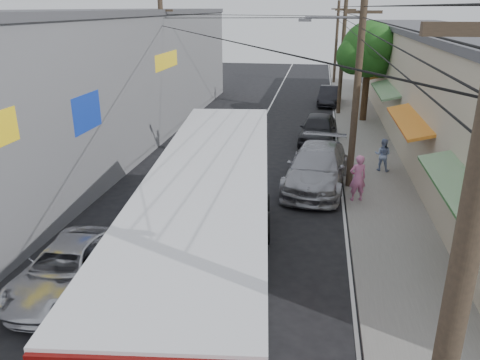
# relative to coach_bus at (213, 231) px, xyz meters

# --- Properties ---
(sidewalk) EXTENTS (3.00, 80.00, 0.12)m
(sidewalk) POSITION_rel_coach_bus_xyz_m (5.31, 15.89, -1.91)
(sidewalk) COLOR slate
(sidewalk) RESTS_ON ground
(building_right) EXTENTS (7.09, 40.00, 6.25)m
(building_right) POSITION_rel_coach_bus_xyz_m (9.80, 17.89, 1.18)
(building_right) COLOR #B9AE93
(building_right) RESTS_ON ground
(building_left) EXTENTS (7.20, 36.00, 7.25)m
(building_left) POSITION_rel_coach_bus_xyz_m (-9.69, 13.89, 1.68)
(building_left) COLOR slate
(building_left) RESTS_ON ground
(utility_poles) EXTENTS (11.80, 45.28, 8.00)m
(utility_poles) POSITION_rel_coach_bus_xyz_m (1.94, 16.22, 2.15)
(utility_poles) COLOR #473828
(utility_poles) RESTS_ON ground
(street_tree) EXTENTS (4.40, 4.00, 6.60)m
(street_tree) POSITION_rel_coach_bus_xyz_m (5.68, 21.91, 2.70)
(street_tree) COLOR #3F2B19
(street_tree) RESTS_ON ground
(coach_bus) EXTENTS (4.22, 13.45, 3.81)m
(coach_bus) POSITION_rel_coach_bus_xyz_m (0.00, 0.00, 0.00)
(coach_bus) COLOR silver
(coach_bus) RESTS_ON ground
(jeepney) EXTENTS (2.18, 4.55, 1.25)m
(jeepney) POSITION_rel_coach_bus_xyz_m (-4.08, -0.24, -1.35)
(jeepney) COLOR silver
(jeepney) RESTS_ON ground
(parked_suv) EXTENTS (3.08, 6.25, 1.75)m
(parked_suv) POSITION_rel_coach_bus_xyz_m (2.61, 8.89, -1.10)
(parked_suv) COLOR #9E9FA6
(parked_suv) RESTS_ON ground
(parked_car_mid) EXTENTS (2.33, 4.97, 1.64)m
(parked_car_mid) POSITION_rel_coach_bus_xyz_m (2.61, 16.02, -1.15)
(parked_car_mid) COLOR black
(parked_car_mid) RESTS_ON ground
(parked_car_far) EXTENTS (1.97, 4.58, 1.47)m
(parked_car_far) POSITION_rel_coach_bus_xyz_m (3.41, 27.40, -1.24)
(parked_car_far) COLOR black
(parked_car_far) RESTS_ON ground
(pedestrian_near) EXTENTS (0.79, 0.64, 1.88)m
(pedestrian_near) POSITION_rel_coach_bus_xyz_m (4.21, 7.26, -0.91)
(pedestrian_near) COLOR pink
(pedestrian_near) RESTS_ON sidewalk
(pedestrian_far) EXTENTS (0.88, 0.77, 1.55)m
(pedestrian_far) POSITION_rel_coach_bus_xyz_m (5.63, 11.19, -1.08)
(pedestrian_far) COLOR #91A6D3
(pedestrian_far) RESTS_ON sidewalk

